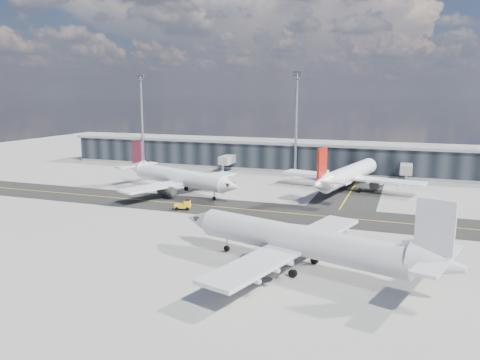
{
  "coord_description": "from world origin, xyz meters",
  "views": [
    {
      "loc": [
        30.23,
        -81.77,
        22.93
      ],
      "look_at": [
        -2.54,
        8.53,
        5.0
      ],
      "focal_mm": 35.0,
      "sensor_mm": 36.0,
      "label": 1
    }
  ],
  "objects_px": {
    "airliner_redtail": "(349,175)",
    "service_van": "(402,181)",
    "airliner_near": "(302,242)",
    "airliner_af": "(178,177)",
    "baggage_tug": "(184,205)"
  },
  "relations": [
    {
      "from": "airliner_af",
      "to": "airliner_near",
      "type": "distance_m",
      "value": 53.38
    },
    {
      "from": "airliner_near",
      "to": "airliner_redtail",
      "type": "bearing_deg",
      "value": 17.01
    },
    {
      "from": "airliner_near",
      "to": "service_van",
      "type": "xyz_separation_m",
      "value": [
        11.11,
        68.19,
        -3.23
      ]
    },
    {
      "from": "airliner_near",
      "to": "service_van",
      "type": "bearing_deg",
      "value": 7.03
    },
    {
      "from": "airliner_af",
      "to": "airliner_near",
      "type": "xyz_separation_m",
      "value": [
        37.69,
        -37.8,
        0.18
      ]
    },
    {
      "from": "airliner_af",
      "to": "service_van",
      "type": "distance_m",
      "value": 57.56
    },
    {
      "from": "airliner_af",
      "to": "baggage_tug",
      "type": "bearing_deg",
      "value": 53.09
    },
    {
      "from": "airliner_redtail",
      "to": "service_van",
      "type": "distance_m",
      "value": 19.2
    },
    {
      "from": "airliner_near",
      "to": "service_van",
      "type": "relative_size",
      "value": 8.37
    },
    {
      "from": "airliner_redtail",
      "to": "airliner_near",
      "type": "xyz_separation_m",
      "value": [
        0.68,
        -53.4,
        -0.06
      ]
    },
    {
      "from": "airliner_near",
      "to": "service_van",
      "type": "height_order",
      "value": "airliner_near"
    },
    {
      "from": "airliner_af",
      "to": "baggage_tug",
      "type": "height_order",
      "value": "airliner_af"
    },
    {
      "from": "airliner_af",
      "to": "airliner_redtail",
      "type": "distance_m",
      "value": 40.16
    },
    {
      "from": "airliner_redtail",
      "to": "service_van",
      "type": "xyz_separation_m",
      "value": [
        11.79,
        14.79,
        -3.29
      ]
    },
    {
      "from": "airliner_af",
      "to": "baggage_tug",
      "type": "xyz_separation_m",
      "value": [
        8.62,
        -14.11,
        -2.71
      ]
    }
  ]
}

